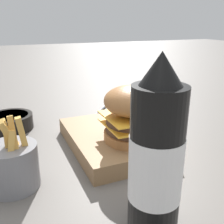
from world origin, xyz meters
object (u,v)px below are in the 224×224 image
at_px(burger, 132,113).
at_px(spoon, 108,103).
at_px(ketchup_bottle, 156,160).
at_px(fries_basket, 13,165).
at_px(side_bowl, 10,121).
at_px(serving_board, 112,139).

xyz_separation_m(burger, spoon, (0.36, -0.09, -0.09)).
height_order(ketchup_bottle, fries_basket, ketchup_bottle).
relative_size(ketchup_bottle, fries_basket, 1.85).
relative_size(fries_basket, side_bowl, 1.11).
relative_size(side_bowl, spoon, 0.78).
xyz_separation_m(fries_basket, spoon, (0.38, -0.34, -0.04)).
bearing_deg(ketchup_bottle, fries_basket, 42.43).
relative_size(burger, spoon, 0.77).
distance_m(ketchup_bottle, side_bowl, 0.51).
bearing_deg(side_bowl, fries_basket, 178.47).
distance_m(serving_board, burger, 0.10).
distance_m(serving_board, fries_basket, 0.24).
distance_m(serving_board, ketchup_bottle, 0.28).
bearing_deg(burger, serving_board, 24.75).
bearing_deg(burger, spoon, -14.58).
bearing_deg(serving_board, side_bowl, 45.69).
relative_size(fries_basket, spoon, 0.87).
distance_m(side_bowl, spoon, 0.35).
bearing_deg(spoon, fries_basket, 178.85).
xyz_separation_m(ketchup_bottle, fries_basket, (0.19, 0.17, -0.07)).
bearing_deg(fries_basket, ketchup_bottle, -137.57).
relative_size(ketchup_bottle, side_bowl, 2.06).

